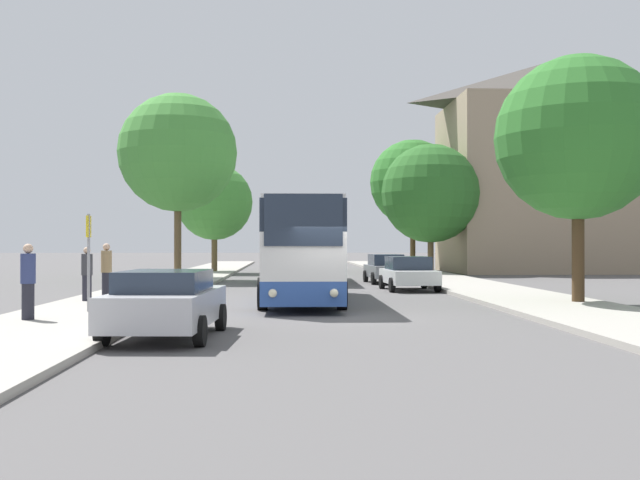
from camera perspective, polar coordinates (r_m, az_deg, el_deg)
The scene contains 18 objects.
ground_plane at distance 20.98m, azimuth 1.39°, elevation -5.83°, with size 300.00×300.00×0.00m, color #565454.
sidewalk_left at distance 21.66m, azimuth -17.51°, elevation -5.44°, with size 4.00×120.00×0.15m, color #A39E93.
sidewalk_right at distance 22.55m, azimuth 19.51°, elevation -5.23°, with size 4.00×120.00×0.15m, color #A39E93.
building_right_background at distance 56.79m, azimuth 17.32°, elevation 5.39°, with size 15.05×10.51×15.27m.
bus_front at distance 26.06m, azimuth -1.46°, elevation -0.72°, with size 2.76×10.95×3.43m.
bus_middle at distance 40.13m, azimuth -1.39°, elevation -0.52°, with size 2.89×10.36×3.51m.
parked_car_left_curb at distance 16.41m, azimuth -11.64°, elevation -4.66°, with size 2.32×4.57×1.45m.
parked_car_right_near at distance 32.73m, azimuth 6.76°, elevation -2.50°, with size 2.26×4.17×1.47m.
parked_car_right_far at distance 38.59m, azimuth 5.05°, elevation -2.16°, with size 2.07×4.34×1.48m.
bus_stop_sign at distance 21.65m, azimuth -17.22°, elevation -0.82°, with size 0.08×0.45×2.70m.
pedestrian_waiting_near at distance 26.50m, azimuth -15.96°, elevation -2.25°, with size 0.36×0.36×1.89m.
pedestrian_waiting_far at distance 19.82m, azimuth -21.35°, elevation -2.93°, with size 0.36×0.36×1.88m.
pedestrian_walking_back at distance 25.73m, azimuth -17.34°, elevation -2.46°, with size 0.36×0.36×1.77m.
tree_left_near at distance 51.94m, azimuth -8.05°, elevation 2.87°, with size 5.23×5.23×7.36m.
tree_left_far at distance 42.50m, azimuth -10.78°, elevation 6.53°, with size 6.57×6.57×10.22m.
tree_right_near at distance 50.17m, azimuth 8.42°, elevation 3.53°, with size 6.55×6.55×8.50m.
tree_right_mid at distance 25.90m, azimuth 19.05°, elevation 7.34°, with size 5.35×5.35×7.99m.
tree_right_far at distance 57.19m, azimuth 7.08°, elevation 4.36°, with size 6.50×6.50×9.77m.
Camera 1 is at (-1.40, -20.84, 2.02)m, focal length 42.00 mm.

